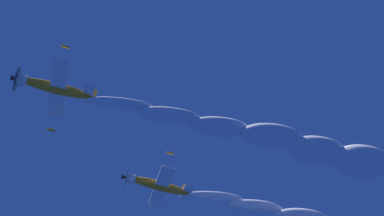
% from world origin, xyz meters
% --- Properties ---
extents(airplane_lead, '(8.68, 9.52, 3.56)m').
position_xyz_m(airplane_lead, '(-1.59, -4.03, 54.03)').
color(airplane_lead, orange).
extents(airplane_left_wingman, '(8.69, 9.53, 3.68)m').
position_xyz_m(airplane_left_wingman, '(-16.94, -14.64, 55.35)').
color(airplane_left_wingman, orange).
extents(smoke_trail_lead, '(32.91, 8.04, 5.43)m').
position_xyz_m(smoke_trail_lead, '(-26.62, 0.37, 51.71)').
color(smoke_trail_lead, white).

